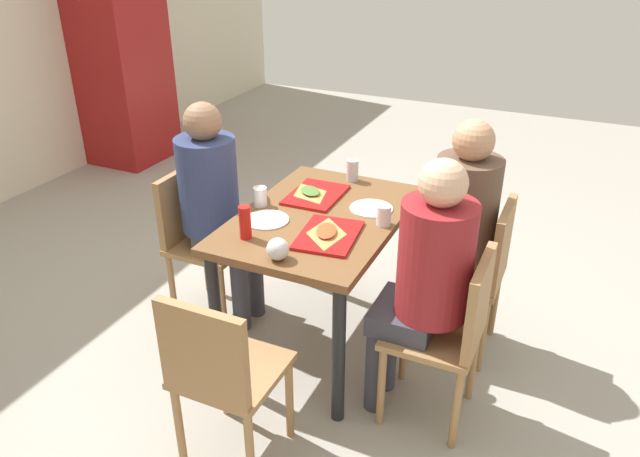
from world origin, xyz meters
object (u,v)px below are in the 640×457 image
at_px(pizza_slice_b, 310,192).
at_px(soda_can, 352,170).
at_px(paper_plate_near_edge, 371,208).
at_px(chair_near_left, 452,327).
at_px(tray_red_far, 316,195).
at_px(paper_plate_center, 267,220).
at_px(pizza_slice_a, 326,232).
at_px(foil_bundle, 278,249).
at_px(tray_red_near, 328,235).
at_px(drink_fridge, 122,59).
at_px(person_in_brown_jacket, 457,219).
at_px(plastic_cup_b, 384,215).
at_px(person_in_red, 426,272).
at_px(chair_left_end, 220,371).
at_px(person_far_side, 215,197).
at_px(condiment_bottle, 245,222).
at_px(chair_near_right, 479,267).
at_px(plastic_cup_a, 260,197).
at_px(chair_far_side, 197,233).
at_px(main_table, 320,234).

height_order(pizza_slice_b, soda_can, soda_can).
bearing_deg(pizza_slice_b, paper_plate_near_edge, -92.55).
height_order(chair_near_left, tray_red_far, chair_near_left).
distance_m(paper_plate_center, pizza_slice_b, 0.36).
distance_m(pizza_slice_a, foil_bundle, 0.30).
bearing_deg(tray_red_near, drink_fridge, 55.10).
relative_size(person_in_brown_jacket, plastic_cup_b, 12.71).
height_order(person_in_brown_jacket, drink_fridge, drink_fridge).
height_order(person_in_red, tray_red_far, person_in_red).
bearing_deg(chair_left_end, person_far_side, 33.45).
bearing_deg(tray_red_near, soda_can, 12.75).
height_order(chair_left_end, pizza_slice_a, chair_left_end).
distance_m(person_far_side, foil_bundle, 0.81).
relative_size(person_in_brown_jacket, condiment_bottle, 7.94).
height_order(chair_near_right, condiment_bottle, condiment_bottle).
height_order(pizza_slice_b, plastic_cup_a, plastic_cup_a).
height_order(chair_near_left, plastic_cup_a, plastic_cup_a).
distance_m(chair_far_side, paper_plate_center, 0.64).
xyz_separation_m(person_in_red, condiment_bottle, (-0.08, 0.84, 0.10)).
height_order(tray_red_far, drink_fridge, drink_fridge).
xyz_separation_m(chair_near_left, pizza_slice_a, (0.08, 0.64, 0.29)).
bearing_deg(paper_plate_center, soda_can, -16.44).
distance_m(soda_can, foil_bundle, 0.96).
xyz_separation_m(pizza_slice_a, soda_can, (0.68, 0.14, 0.04)).
bearing_deg(paper_plate_near_edge, pizza_slice_a, 166.89).
relative_size(chair_far_side, pizza_slice_b, 3.58).
bearing_deg(chair_left_end, tray_red_far, 5.72).
xyz_separation_m(chair_near_left, drink_fridge, (2.17, 3.62, 0.44)).
bearing_deg(chair_left_end, soda_can, 0.77).
xyz_separation_m(tray_red_far, plastic_cup_a, (-0.23, 0.21, 0.04)).
height_order(plastic_cup_a, drink_fridge, drink_fridge).
bearing_deg(person_in_brown_jacket, pizza_slice_b, 97.19).
bearing_deg(tray_red_near, chair_near_right, -52.86).
xyz_separation_m(chair_near_right, paper_plate_center, (-0.45, 0.98, 0.27)).
distance_m(chair_near_left, pizza_slice_b, 1.06).
distance_m(chair_left_end, tray_red_near, 0.81).
bearing_deg(person_far_side, tray_red_near, -104.55).
distance_m(tray_red_near, plastic_cup_b, 0.30).
distance_m(chair_near_right, person_in_red, 0.63).
bearing_deg(main_table, tray_red_far, 30.19).
height_order(person_in_red, condiment_bottle, person_in_red).
relative_size(paper_plate_center, paper_plate_near_edge, 1.00).
bearing_deg(chair_near_left, foil_bundle, 104.79).
bearing_deg(person_far_side, pizza_slice_b, -69.06).
distance_m(paper_plate_center, drink_fridge, 3.35).
xyz_separation_m(main_table, pizza_slice_b, (0.18, 0.14, 0.14)).
distance_m(plastic_cup_a, condiment_bottle, 0.36).
relative_size(tray_red_far, paper_plate_near_edge, 1.64).
xyz_separation_m(person_far_side, foil_bundle, (-0.48, -0.64, 0.07)).
distance_m(main_table, tray_red_far, 0.26).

